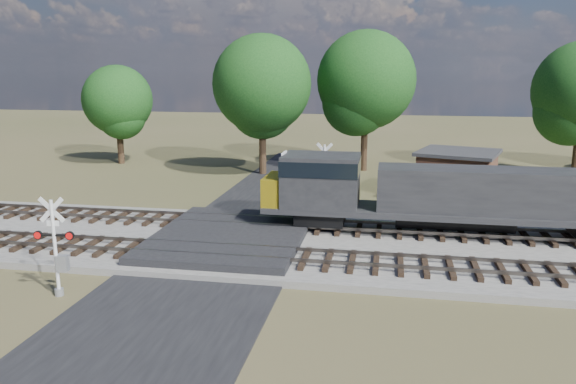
# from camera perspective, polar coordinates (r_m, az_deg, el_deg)

# --- Properties ---
(ground) EXTENTS (160.00, 160.00, 0.00)m
(ground) POSITION_cam_1_polar(r_m,az_deg,el_deg) (26.84, -6.14, -5.64)
(ground) COLOR #444726
(ground) RESTS_ON ground
(ballast_bed) EXTENTS (140.00, 10.00, 0.30)m
(ballast_bed) POSITION_cam_1_polar(r_m,az_deg,el_deg) (26.37, 15.64, -6.03)
(ballast_bed) COLOR gray
(ballast_bed) RESTS_ON ground
(road) EXTENTS (7.00, 60.00, 0.08)m
(road) POSITION_cam_1_polar(r_m,az_deg,el_deg) (26.83, -6.14, -5.56)
(road) COLOR black
(road) RESTS_ON ground
(crossing_panel) EXTENTS (7.00, 9.00, 0.62)m
(crossing_panel) POSITION_cam_1_polar(r_m,az_deg,el_deg) (27.20, -5.86, -4.69)
(crossing_panel) COLOR #262628
(crossing_panel) RESTS_ON ground
(track_near) EXTENTS (140.00, 2.60, 0.33)m
(track_near) POSITION_cam_1_polar(r_m,az_deg,el_deg) (24.16, -0.34, -6.60)
(track_near) COLOR black
(track_near) RESTS_ON ballast_bed
(track_far) EXTENTS (140.00, 2.60, 0.33)m
(track_far) POSITION_cam_1_polar(r_m,az_deg,el_deg) (28.86, 1.50, -3.41)
(track_far) COLOR black
(track_far) RESTS_ON ballast_bed
(crossing_signal_near) EXTENTS (1.53, 0.35, 3.79)m
(crossing_signal_near) POSITION_cam_1_polar(r_m,az_deg,el_deg) (22.40, -22.34, -5.98)
(crossing_signal_near) COLOR silver
(crossing_signal_near) RESTS_ON ground
(crossing_signal_far) EXTENTS (1.61, 0.35, 4.00)m
(crossing_signal_far) POSITION_cam_1_polar(r_m,az_deg,el_deg) (33.81, 3.55, 1.10)
(crossing_signal_far) COLOR silver
(crossing_signal_far) RESTS_ON ground
(equipment_shed) EXTENTS (5.89, 5.89, 3.21)m
(equipment_shed) POSITION_cam_1_polar(r_m,az_deg,el_deg) (37.40, 16.80, 1.63)
(equipment_shed) COLOR #46261E
(equipment_shed) RESTS_ON ground
(treeline) EXTENTS (85.90, 11.17, 11.36)m
(treeline) POSITION_cam_1_polar(r_m,az_deg,el_deg) (45.48, 7.12, 10.38)
(treeline) COLOR black
(treeline) RESTS_ON ground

